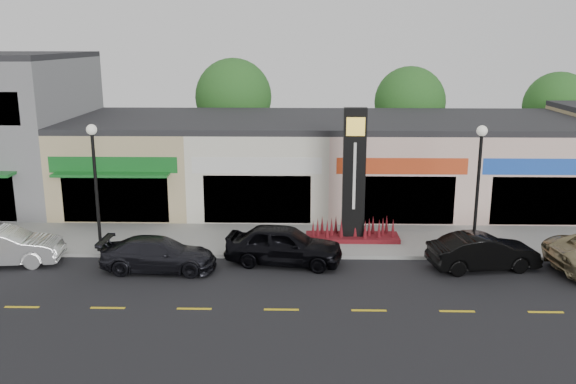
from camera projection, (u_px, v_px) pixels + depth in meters
name	position (u px, v px, depth m)	size (l,w,h in m)	color
ground	(284.00, 277.00, 23.79)	(120.00, 120.00, 0.00)	black
sidewalk	(287.00, 239.00, 27.99)	(52.00, 4.30, 0.15)	gray
curb	(285.00, 256.00, 25.81)	(52.00, 0.20, 0.15)	gray
shop_beige	(140.00, 160.00, 34.51)	(7.00, 10.85, 4.80)	tan
shop_cream	(263.00, 160.00, 34.37)	(7.00, 10.01, 4.80)	beige
shop_pink_w	(387.00, 161.00, 34.22)	(7.00, 10.01, 4.80)	beige
shop_pink_e	(513.00, 161.00, 34.06)	(7.00, 10.01, 4.80)	beige
tree_rear_west	(233.00, 97.00, 41.52)	(5.20, 5.20, 7.83)	#382619
tree_rear_mid	(410.00, 102.00, 41.34)	(4.80, 4.80, 7.29)	#382619
tree_rear_east	(558.00, 106.00, 41.19)	(4.60, 4.60, 6.94)	#382619
lamp_west_near	(95.00, 175.00, 25.55)	(0.44, 0.44, 5.47)	black
lamp_east_near	(478.00, 177.00, 25.20)	(0.44, 0.44, 5.47)	black
pylon_sign	(353.00, 194.00, 27.24)	(4.20, 1.30, 6.00)	#550E1D
car_white_van	(2.00, 246.00, 24.93)	(4.71, 1.64, 1.55)	white
car_dark_sedan	(159.00, 254.00, 24.34)	(4.60, 1.87, 1.33)	black
car_black_sedan	(284.00, 245.00, 25.02)	(4.79, 1.93, 1.63)	black
car_black_conv	(483.00, 252.00, 24.45)	(4.36, 1.52, 1.44)	black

